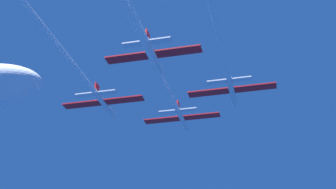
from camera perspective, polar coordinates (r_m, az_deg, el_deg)
The scene contains 3 objects.
jet_lead at distance 107.25m, azimuth -0.74°, elevation 1.96°, with size 20.95×75.51×3.47m.
jet_left_wing at distance 101.18m, azimuth -11.92°, elevation 3.97°, with size 20.95×69.58×3.47m.
jet_right_wing at distance 90.33m, azimuth 6.14°, elevation 7.69°, with size 20.95×79.71×3.47m.
Camera 1 is at (23.23, -114.07, -52.85)m, focal length 49.39 mm.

